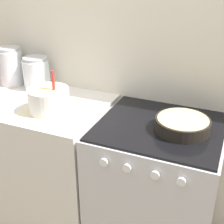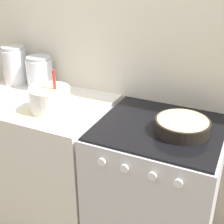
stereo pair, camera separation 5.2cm
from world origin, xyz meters
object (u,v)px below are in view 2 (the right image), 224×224
stove (155,194)px  baking_pan (182,125)px  storage_jar_left (15,68)px  mixing_bowl (50,98)px  storage_jar_middle (40,74)px

stove → baking_pan: bearing=-5.4°
baking_pan → storage_jar_left: 1.22m
storage_jar_left → baking_pan: bearing=-9.5°
mixing_bowl → baking_pan: 0.73m
stove → storage_jar_left: bearing=170.0°
stove → storage_jar_middle: 1.05m
baking_pan → mixing_bowl: bearing=-174.0°
stove → mixing_bowl: bearing=-172.0°
mixing_bowl → baking_pan: (0.72, 0.08, -0.04)m
stove → mixing_bowl: size_ratio=3.60×
storage_jar_left → mixing_bowl: bearing=-30.1°
stove → baking_pan: (0.11, -0.01, 0.48)m
storage_jar_left → storage_jar_middle: (0.20, 0.00, -0.02)m
stove → storage_jar_left: storage_jar_left is taller
stove → storage_jar_left: size_ratio=3.52×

